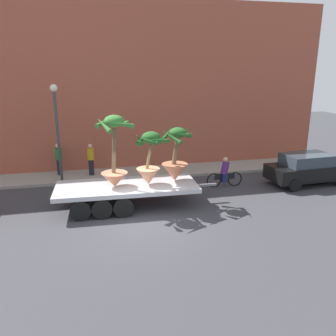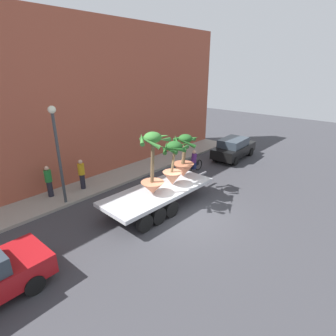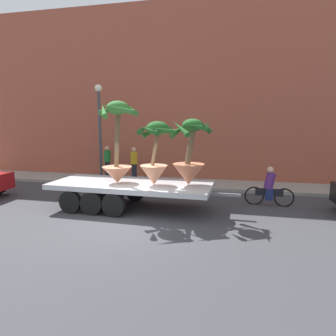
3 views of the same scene
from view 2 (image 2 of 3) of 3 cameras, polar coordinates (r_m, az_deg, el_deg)
name	(u,v)px [view 2 (image 2 of 3)]	position (r m, az deg, el deg)	size (l,w,h in m)	color
ground_plane	(188,215)	(12.92, 4.19, -10.04)	(60.00, 60.00, 0.00)	#38383D
sidewalk	(109,180)	(16.87, -12.40, -2.50)	(24.00, 2.20, 0.15)	gray
building_facade	(86,101)	(17.08, -17.10, 13.37)	(24.00, 1.20, 9.32)	#9E4C38
flatbed_trailer	(155,195)	(13.08, -2.83, -5.79)	(6.93, 2.45, 0.98)	#B7BABF
potted_palm_rear	(184,160)	(14.39, 3.42, 1.65)	(1.51, 1.54, 2.33)	#B26647
potted_palm_middle	(173,165)	(13.32, 1.13, 0.71)	(1.35, 1.42, 2.24)	tan
potted_palm_front	(153,167)	(12.26, -3.26, 0.15)	(1.52, 1.57, 2.96)	#C17251
cyclist	(194,162)	(17.77, 5.50, 1.18)	(1.84, 0.35, 1.54)	black
parked_car	(234,148)	(20.93, 13.81, 4.17)	(4.38, 2.02, 1.58)	black
pedestrian_near_gate	(82,174)	(15.61, -17.89, -1.15)	(0.36, 0.36, 1.71)	black
pedestrian_far_left	(49,181)	(15.28, -24.04, -2.48)	(0.36, 0.36, 1.71)	black
street_lamp	(57,143)	(13.64, -22.55, 4.84)	(0.36, 0.36, 4.83)	#383D42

